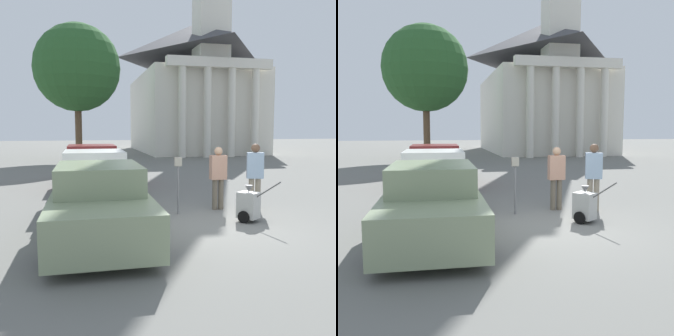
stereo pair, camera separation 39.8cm
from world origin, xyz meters
The scene contains 10 objects.
ground_plane centered at (0.00, 0.00, 0.00)m, with size 120.00×120.00×0.00m, color slate.
parked_car_sage centered at (-2.33, -0.02, 0.67)m, with size 1.94×5.04×1.44m.
parked_car_white centered at (-2.33, 3.21, 0.70)m, with size 1.99×4.65×1.51m.
parked_car_maroon centered at (-2.33, 6.71, 0.69)m, with size 2.07×4.60×1.52m.
parking_meter centered at (-0.34, 1.37, 0.99)m, with size 0.18×0.09×1.42m.
person_worker centered at (0.82, 1.67, 0.94)m, with size 0.42×0.23×1.65m.
person_supervisor centered at (1.72, 1.37, 0.99)m, with size 0.47×0.34×1.74m.
equipment_cart centered at (1.05, 0.27, 0.39)m, with size 0.74×0.91×1.00m.
church centered at (7.17, 26.02, 6.44)m, with size 9.63×15.58×27.14m.
shade_tree centered at (-2.92, 17.71, 5.98)m, with size 5.57×5.57×8.78m.
Camera 2 is at (-2.20, -7.61, 2.14)m, focal length 40.00 mm.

